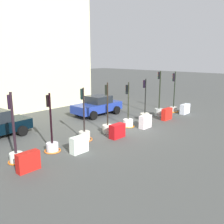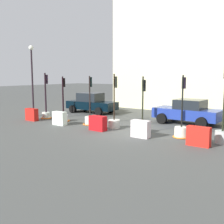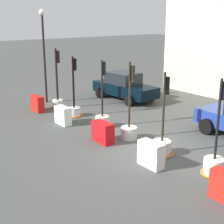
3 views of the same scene
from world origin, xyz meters
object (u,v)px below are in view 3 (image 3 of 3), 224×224
traffic_light_5 (215,161)px  street_lamp_post (44,43)px  construction_barrier_3 (151,154)px  traffic_light_1 (74,107)px  traffic_light_2 (102,118)px  traffic_light_4 (162,143)px  construction_barrier_0 (37,104)px  traffic_light_3 (129,127)px  construction_barrier_2 (103,132)px  traffic_light_0 (58,97)px  car_black_sedan (124,86)px  construction_barrier_1 (63,116)px

traffic_light_5 → street_lamp_post: size_ratio=0.59×
construction_barrier_3 → traffic_light_1: bearing=170.8°
traffic_light_2 → traffic_light_4: (3.98, -0.12, 0.02)m
traffic_light_1 → construction_barrier_0: (-2.00, -1.14, -0.05)m
traffic_light_1 → traffic_light_3: (4.31, 0.07, 0.05)m
traffic_light_1 → construction_barrier_2: 4.10m
traffic_light_5 → construction_barrier_3: bearing=-144.0°
construction_barrier_2 → traffic_light_0: bearing=168.8°
traffic_light_3 → construction_barrier_0: (-6.31, -1.22, -0.10)m
traffic_light_1 → car_black_sedan: size_ratio=0.69×
construction_barrier_0 → construction_barrier_1: construction_barrier_1 is taller
traffic_light_1 → street_lamp_post: street_lamp_post is taller
traffic_light_5 → construction_barrier_0: bearing=-173.2°
traffic_light_1 → construction_barrier_1: (0.86, -1.16, -0.05)m
traffic_light_2 → traffic_light_3: 1.97m
car_black_sedan → construction_barrier_3: bearing=-34.3°
construction_barrier_3 → traffic_light_5: bearing=36.0°
construction_barrier_2 → construction_barrier_1: bearing=-178.2°
traffic_light_5 → construction_barrier_2: bearing=-165.5°
traffic_light_5 → construction_barrier_0: traffic_light_5 is taller
traffic_light_1 → construction_barrier_0: bearing=-150.3°
traffic_light_4 → traffic_light_3: bearing=177.5°
traffic_light_1 → traffic_light_4: traffic_light_4 is taller
traffic_light_2 → car_black_sedan: traffic_light_2 is taller
traffic_light_5 → construction_barrier_1: 7.81m
car_black_sedan → traffic_light_2: bearing=-50.4°
traffic_light_1 → traffic_light_5: size_ratio=0.96×
traffic_light_0 → traffic_light_2: bearing=0.1°
traffic_light_1 → traffic_light_3: size_ratio=0.95×
traffic_light_1 → construction_barrier_1: size_ratio=3.22×
traffic_light_1 → car_black_sedan: 4.57m
traffic_light_3 → construction_barrier_1: bearing=-160.3°
traffic_light_0 → construction_barrier_3: bearing=-7.9°
traffic_light_3 → construction_barrier_2: (-0.35, -1.14, -0.10)m
traffic_light_5 → car_black_sedan: size_ratio=0.72×
traffic_light_5 → street_lamp_post: 12.49m
construction_barrier_3 → car_black_sedan: (-8.06, 5.51, 0.37)m
construction_barrier_2 → street_lamp_post: bearing=170.3°
traffic_light_4 → construction_barrier_3: 1.22m
construction_barrier_1 → traffic_light_4: bearing=11.9°
traffic_light_2 → construction_barrier_3: (4.52, -1.23, 0.01)m
traffic_light_0 → street_lamp_post: 3.31m
traffic_light_3 → traffic_light_0: bearing=179.7°
traffic_light_5 → construction_barrier_2: (-4.60, -1.19, -0.03)m
traffic_light_1 → construction_barrier_3: (6.86, -1.11, -0.03)m
traffic_light_4 → construction_barrier_1: 5.58m
traffic_light_4 → street_lamp_post: bearing=178.7°
construction_barrier_0 → traffic_light_2: bearing=16.1°
traffic_light_5 → traffic_light_4: bearing=-176.5°
traffic_light_1 → construction_barrier_1: traffic_light_1 is taller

